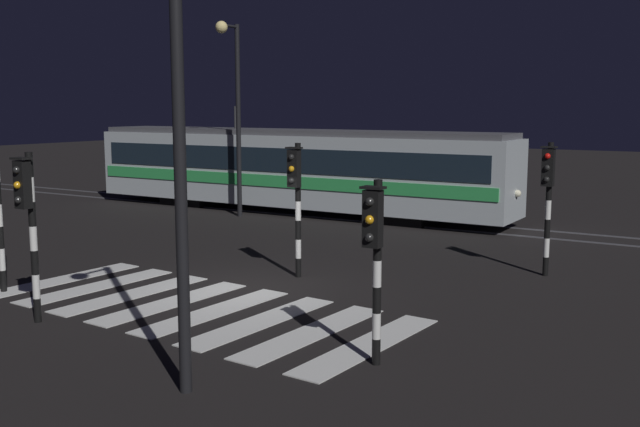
# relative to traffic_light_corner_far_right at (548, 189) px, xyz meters

# --- Properties ---
(ground_plane) EXTENTS (120.00, 120.00, 0.00)m
(ground_plane) POSITION_rel_traffic_light_corner_far_right_xyz_m (-5.53, -4.81, -2.17)
(ground_plane) COLOR black
(rail_near) EXTENTS (80.00, 0.12, 0.03)m
(rail_near) POSITION_rel_traffic_light_corner_far_right_xyz_m (-5.53, 5.32, -2.16)
(rail_near) COLOR #59595E
(rail_near) RESTS_ON ground
(rail_far) EXTENTS (80.00, 0.12, 0.03)m
(rail_far) POSITION_rel_traffic_light_corner_far_right_xyz_m (-5.53, 6.75, -2.16)
(rail_far) COLOR #59595E
(rail_far) RESTS_ON ground
(crosswalk_zebra) EXTENTS (9.54, 4.64, 0.02)m
(crosswalk_zebra) POSITION_rel_traffic_light_corner_far_right_xyz_m (-5.53, -6.66, -2.16)
(crosswalk_zebra) COLOR silver
(crosswalk_zebra) RESTS_ON ground
(traffic_light_corner_far_right) EXTENTS (0.36, 0.42, 3.29)m
(traffic_light_corner_far_right) POSITION_rel_traffic_light_corner_far_right_xyz_m (0.00, 0.00, 0.00)
(traffic_light_corner_far_right) COLOR black
(traffic_light_corner_far_right) RESTS_ON ground
(traffic_light_corner_near_right) EXTENTS (0.36, 0.42, 3.01)m
(traffic_light_corner_near_right) POSITION_rel_traffic_light_corner_far_right_xyz_m (-0.70, -7.84, -0.19)
(traffic_light_corner_near_right) COLOR black
(traffic_light_corner_near_right) RESTS_ON ground
(traffic_light_kerb_mid_left) EXTENTS (0.36, 0.42, 3.30)m
(traffic_light_kerb_mid_left) POSITION_rel_traffic_light_corner_far_right_xyz_m (-7.39, -9.12, 0.00)
(traffic_light_kerb_mid_left) COLOR black
(traffic_light_kerb_mid_left) RESTS_ON ground
(traffic_light_median_centre) EXTENTS (0.36, 0.42, 3.28)m
(traffic_light_median_centre) POSITION_rel_traffic_light_corner_far_right_xyz_m (-5.15, -3.28, -0.01)
(traffic_light_median_centre) COLOR black
(traffic_light_median_centre) RESTS_ON ground
(street_lamp_trackside_left) EXTENTS (0.44, 1.21, 7.17)m
(street_lamp_trackside_left) POSITION_rel_traffic_light_corner_far_right_xyz_m (-12.54, 3.89, 2.38)
(street_lamp_trackside_left) COLOR black
(street_lamp_trackside_left) RESTS_ON ground
(street_lamp_near_kerb) EXTENTS (0.44, 1.21, 7.25)m
(street_lamp_near_kerb) POSITION_rel_traffic_light_corner_far_right_xyz_m (-2.56, -10.47, 2.42)
(street_lamp_near_kerb) COLOR black
(street_lamp_near_kerb) RESTS_ON ground
(tram) EXTENTS (18.07, 2.58, 4.15)m
(tram) POSITION_rel_traffic_light_corner_far_right_xyz_m (-11.48, 6.03, -0.42)
(tram) COLOR #B2BCC1
(tram) RESTS_ON ground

